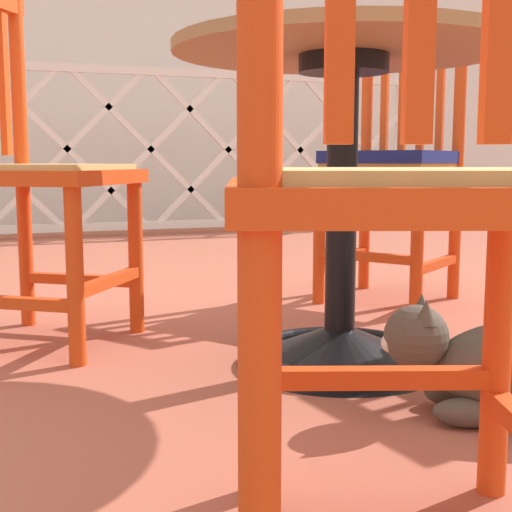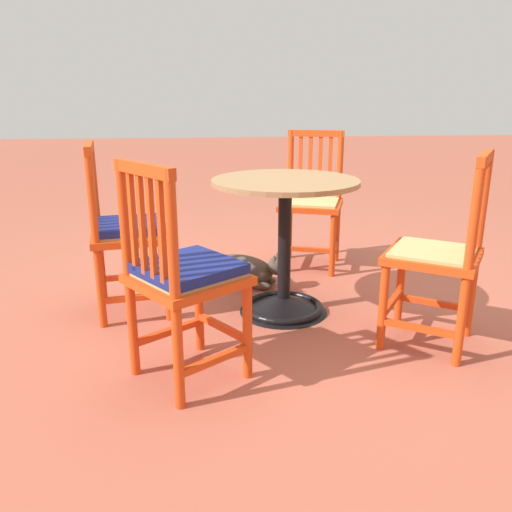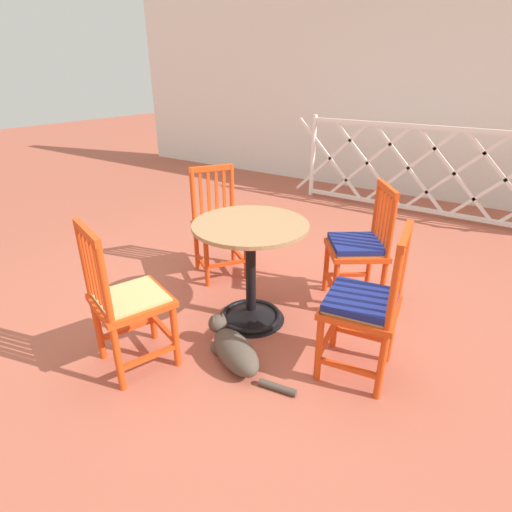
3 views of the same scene
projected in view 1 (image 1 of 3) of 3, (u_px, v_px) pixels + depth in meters
ground_plane at (354, 369)px, 1.63m from camera, size 24.00×24.00×0.00m
building_wall_backdrop at (101, 31)px, 5.13m from camera, size 10.00×0.20×2.80m
lattice_fence_panel at (190, 149)px, 4.60m from camera, size 3.57×0.06×1.09m
cafe_table at (341, 244)px, 1.62m from camera, size 0.76×0.76×0.73m
orange_chair_by_planter at (393, 168)px, 2.38m from camera, size 0.56×0.56×0.91m
orange_chair_at_corner at (34, 176)px, 1.81m from camera, size 0.56×0.56×0.91m
orange_chair_near_fence at (415, 197)px, 0.77m from camera, size 0.51×0.51×0.91m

